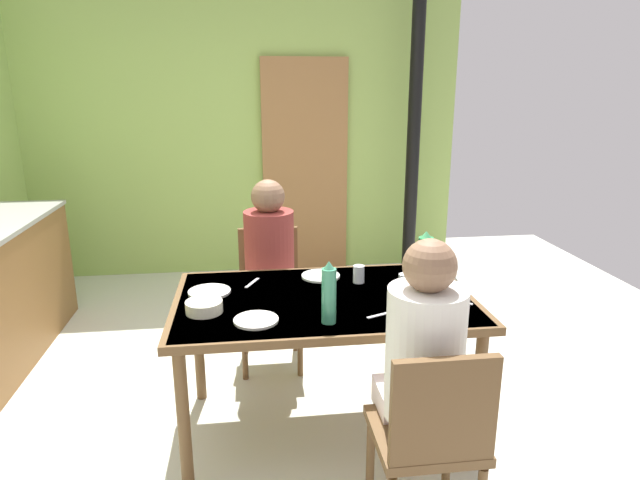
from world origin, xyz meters
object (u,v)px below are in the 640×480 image
(person_near_diner, at_px, (424,349))
(water_bottle_green_far, at_px, (425,257))
(chair_near_diner, at_px, (431,435))
(water_bottle_green_near, at_px, (329,294))
(chair_far_diner, at_px, (270,288))
(serving_bowl_center, at_px, (204,307))
(person_far_diner, at_px, (269,252))
(dining_table, at_px, (324,310))

(person_near_diner, xyz_separation_m, water_bottle_green_far, (0.28, 0.86, 0.09))
(chair_near_diner, xyz_separation_m, water_bottle_green_near, (-0.31, 0.51, 0.38))
(chair_far_diner, distance_m, water_bottle_green_far, 1.08)
(person_near_diner, height_order, water_bottle_green_far, person_near_diner)
(serving_bowl_center, bearing_deg, chair_far_diner, 70.23)
(chair_near_diner, height_order, person_far_diner, person_far_diner)
(chair_near_diner, height_order, person_near_diner, person_near_diner)
(person_near_diner, bearing_deg, chair_far_diner, 109.76)
(person_near_diner, bearing_deg, chair_near_diner, -90.00)
(serving_bowl_center, bearing_deg, water_bottle_green_far, 15.12)
(chair_near_diner, distance_m, serving_bowl_center, 1.14)
(serving_bowl_center, bearing_deg, chair_near_diner, -38.65)
(serving_bowl_center, bearing_deg, water_bottle_green_near, -18.40)
(chair_near_diner, height_order, chair_far_diner, same)
(person_far_diner, relative_size, water_bottle_green_far, 2.90)
(water_bottle_green_far, bearing_deg, dining_table, -161.42)
(person_far_diner, distance_m, water_bottle_green_near, 1.00)
(person_near_diner, distance_m, person_far_diner, 1.44)
(person_far_diner, distance_m, serving_bowl_center, 0.86)
(serving_bowl_center, bearing_deg, dining_table, 11.55)
(chair_near_diner, distance_m, chair_far_diner, 1.70)
(dining_table, distance_m, serving_bowl_center, 0.59)
(chair_near_diner, bearing_deg, person_far_diner, 109.76)
(person_near_diner, relative_size, person_far_diner, 1.00)
(chair_far_diner, bearing_deg, water_bottle_green_near, 101.20)
(person_far_diner, height_order, serving_bowl_center, person_far_diner)
(water_bottle_green_near, xyz_separation_m, water_bottle_green_far, (0.59, 0.49, -0.01))
(chair_near_diner, relative_size, serving_bowl_center, 5.12)
(chair_far_diner, height_order, person_far_diner, person_far_diner)
(dining_table, distance_m, chair_far_diner, 0.86)
(person_near_diner, height_order, person_far_diner, same)
(chair_near_diner, relative_size, person_near_diner, 1.13)
(person_near_diner, height_order, serving_bowl_center, person_near_diner)
(person_far_diner, bearing_deg, serving_bowl_center, 67.14)
(water_bottle_green_near, relative_size, water_bottle_green_far, 1.07)
(dining_table, xyz_separation_m, water_bottle_green_near, (-0.02, -0.30, 0.20))
(chair_near_diner, relative_size, water_bottle_green_far, 3.27)
(person_far_diner, height_order, water_bottle_green_near, person_far_diner)
(person_near_diner, distance_m, water_bottle_green_far, 0.91)
(dining_table, distance_m, water_bottle_green_near, 0.36)
(chair_far_diner, bearing_deg, water_bottle_green_far, 142.84)
(person_far_diner, bearing_deg, water_bottle_green_far, 149.47)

